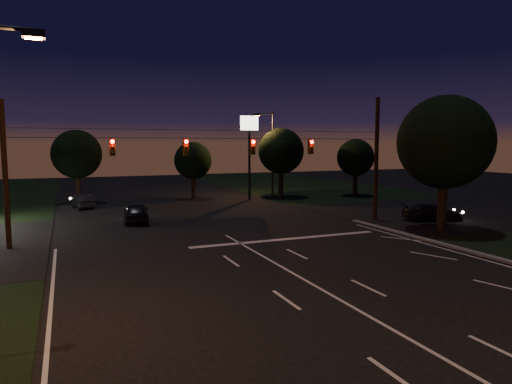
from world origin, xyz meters
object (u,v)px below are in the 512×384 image
tree_right_near (443,143)px  car_oncoming_b (82,201)px  car_cross (432,212)px  utility_pole_right (375,220)px  car_oncoming_a (136,213)px

tree_right_near → car_oncoming_b: (-21.29, 20.11, -5.07)m
car_oncoming_b → tree_right_near: bearing=125.7°
car_cross → utility_pole_right: bearing=81.7°
utility_pole_right → car_oncoming_a: size_ratio=2.15×
tree_right_near → car_oncoming_a: bearing=149.3°
car_oncoming_b → car_cross: bearing=133.2°
utility_pole_right → car_oncoming_a: utility_pole_right is taller
tree_right_near → car_oncoming_b: tree_right_near is taller
utility_pole_right → car_oncoming_a: bearing=160.5°
utility_pole_right → car_cross: 4.25m
car_oncoming_a → car_cross: 21.65m
tree_right_near → car_oncoming_b: bearing=136.6°
tree_right_near → car_oncoming_b: 29.73m
car_cross → tree_right_near: bearing=160.3°
utility_pole_right → tree_right_near: bearing=-72.5°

